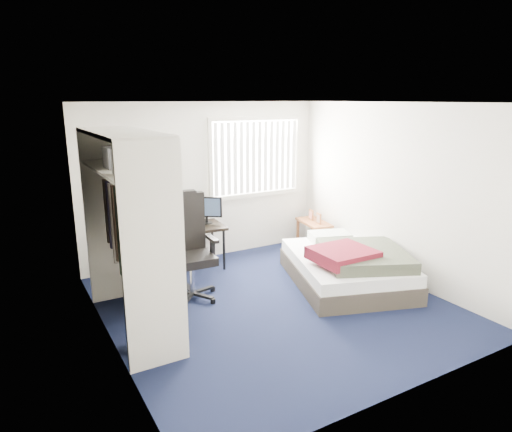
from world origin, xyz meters
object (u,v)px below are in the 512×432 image
object	(u,v)px
nightstand	(314,225)
bed	(348,266)
desk	(178,225)
office_chair	(189,257)

from	to	relation	value
nightstand	bed	xyz separation A→B (m)	(-0.50, -1.47, -0.17)
bed	nightstand	bearing A→B (deg)	71.10
nightstand	desk	bearing A→B (deg)	174.28
nightstand	bed	distance (m)	1.56
desk	office_chair	xyz separation A→B (m)	(-0.22, -0.97, -0.18)
nightstand	bed	world-z (taller)	nightstand
office_chair	bed	world-z (taller)	office_chair
desk	office_chair	distance (m)	1.01
office_chair	nightstand	size ratio (longest dim) A/B	1.78
nightstand	bed	size ratio (longest dim) A/B	0.35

